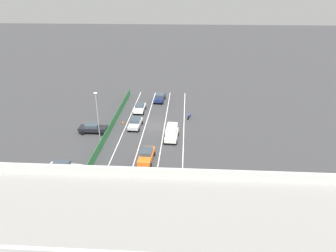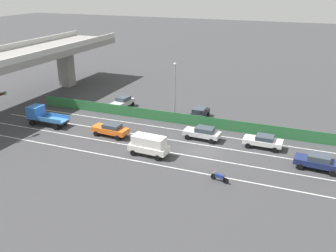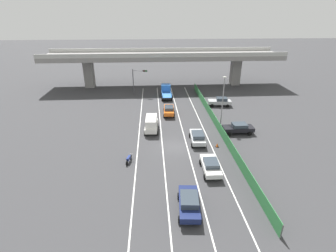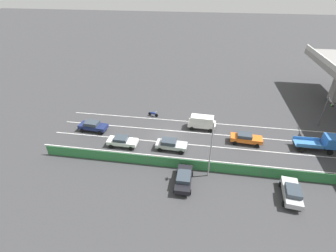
{
  "view_description": "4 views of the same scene",
  "coord_description": "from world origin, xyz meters",
  "px_view_note": "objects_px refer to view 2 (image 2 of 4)",
  "views": [
    {
      "loc": [
        -5.22,
        48.45,
        22.4
      ],
      "look_at": [
        -2.6,
        5.42,
        2.48
      ],
      "focal_mm": 32.78,
      "sensor_mm": 36.0,
      "label": 1
    },
    {
      "loc": [
        -37.28,
        -10.9,
        18.14
      ],
      "look_at": [
        1.24,
        4.68,
        1.93
      ],
      "focal_mm": 40.06,
      "sensor_mm": 36.0,
      "label": 2
    },
    {
      "loc": [
        -2.88,
        -30.25,
        16.84
      ],
      "look_at": [
        -0.77,
        2.42,
        2.01
      ],
      "focal_mm": 26.97,
      "sensor_mm": 36.0,
      "label": 3
    },
    {
      "loc": [
        31.65,
        5.01,
        21.79
      ],
      "look_at": [
        -0.91,
        -0.1,
        1.31
      ],
      "focal_mm": 26.2,
      "sensor_mm": 36.0,
      "label": 4
    }
  ],
  "objects_px": {
    "car_sedan_silver": "(203,132)",
    "flatbed_truck_blue": "(42,115)",
    "car_taxi_orange": "(111,129)",
    "motorcycle": "(220,177)",
    "traffic_cone": "(219,132)",
    "car_sedan_navy": "(318,161)",
    "car_van_white": "(149,144)",
    "car_sedan_white": "(263,141)",
    "parked_wagon_silver": "(122,102)",
    "street_lamp": "(175,87)",
    "parked_sedan_dark": "(199,113)"
  },
  "relations": [
    {
      "from": "car_taxi_orange",
      "to": "parked_wagon_silver",
      "type": "relative_size",
      "value": 1.04
    },
    {
      "from": "motorcycle",
      "to": "street_lamp",
      "type": "bearing_deg",
      "value": 35.62
    },
    {
      "from": "car_sedan_navy",
      "to": "parked_wagon_silver",
      "type": "xyz_separation_m",
      "value": [
        10.04,
        28.01,
        0.03
      ]
    },
    {
      "from": "parked_wagon_silver",
      "to": "flatbed_truck_blue",
      "type": "bearing_deg",
      "value": 146.52
    },
    {
      "from": "car_van_white",
      "to": "flatbed_truck_blue",
      "type": "height_order",
      "value": "flatbed_truck_blue"
    },
    {
      "from": "car_van_white",
      "to": "traffic_cone",
      "type": "bearing_deg",
      "value": -32.29
    },
    {
      "from": "car_taxi_orange",
      "to": "car_sedan_silver",
      "type": "relative_size",
      "value": 1.04
    },
    {
      "from": "car_sedan_navy",
      "to": "street_lamp",
      "type": "xyz_separation_m",
      "value": [
        7.79,
        18.68,
        3.92
      ]
    },
    {
      "from": "car_sedan_silver",
      "to": "motorcycle",
      "type": "distance_m",
      "value": 10.32
    },
    {
      "from": "parked_wagon_silver",
      "to": "motorcycle",
      "type": "bearing_deg",
      "value": -130.0
    },
    {
      "from": "car_sedan_navy",
      "to": "car_taxi_orange",
      "type": "xyz_separation_m",
      "value": [
        -0.23,
        24.11,
        -0.0
      ]
    },
    {
      "from": "motorcycle",
      "to": "car_sedan_silver",
      "type": "bearing_deg",
      "value": 26.24
    },
    {
      "from": "motorcycle",
      "to": "traffic_cone",
      "type": "xyz_separation_m",
      "value": [
        11.76,
        3.13,
        -0.19
      ]
    },
    {
      "from": "car_van_white",
      "to": "parked_wagon_silver",
      "type": "relative_size",
      "value": 1.0
    },
    {
      "from": "car_taxi_orange",
      "to": "car_van_white",
      "type": "bearing_deg",
      "value": -115.26
    },
    {
      "from": "car_sedan_white",
      "to": "traffic_cone",
      "type": "bearing_deg",
      "value": 68.9
    },
    {
      "from": "traffic_cone",
      "to": "car_sedan_white",
      "type": "bearing_deg",
      "value": -111.1
    },
    {
      "from": "car_taxi_orange",
      "to": "street_lamp",
      "type": "distance_m",
      "value": 10.45
    },
    {
      "from": "car_sedan_silver",
      "to": "flatbed_truck_blue",
      "type": "relative_size",
      "value": 0.82
    },
    {
      "from": "motorcycle",
      "to": "parked_wagon_silver",
      "type": "bearing_deg",
      "value": 50.0
    },
    {
      "from": "car_taxi_orange",
      "to": "motorcycle",
      "type": "xyz_separation_m",
      "value": [
        -5.97,
        -15.46,
        -0.44
      ]
    },
    {
      "from": "car_van_white",
      "to": "car_sedan_white",
      "type": "xyz_separation_m",
      "value": [
        6.71,
        -11.43,
        -0.41
      ]
    },
    {
      "from": "car_sedan_navy",
      "to": "motorcycle",
      "type": "xyz_separation_m",
      "value": [
        -6.2,
        8.65,
        -0.44
      ]
    },
    {
      "from": "car_sedan_silver",
      "to": "parked_wagon_silver",
      "type": "height_order",
      "value": "parked_wagon_silver"
    },
    {
      "from": "car_sedan_navy",
      "to": "street_lamp",
      "type": "relative_size",
      "value": 0.58
    },
    {
      "from": "car_van_white",
      "to": "car_sedan_white",
      "type": "distance_m",
      "value": 13.26
    },
    {
      "from": "car_sedan_white",
      "to": "motorcycle",
      "type": "xyz_separation_m",
      "value": [
        -9.53,
        2.66,
        -0.4
      ]
    },
    {
      "from": "car_taxi_orange",
      "to": "car_sedan_navy",
      "type": "bearing_deg",
      "value": -89.46
    },
    {
      "from": "car_sedan_silver",
      "to": "traffic_cone",
      "type": "bearing_deg",
      "value": -29.79
    },
    {
      "from": "car_sedan_white",
      "to": "street_lamp",
      "type": "bearing_deg",
      "value": 70.61
    },
    {
      "from": "car_sedan_navy",
      "to": "car_van_white",
      "type": "distance_m",
      "value": 17.76
    },
    {
      "from": "flatbed_truck_blue",
      "to": "car_sedan_white",
      "type": "bearing_deg",
      "value": -83.17
    },
    {
      "from": "car_taxi_orange",
      "to": "traffic_cone",
      "type": "relative_size",
      "value": 8.0
    },
    {
      "from": "car_sedan_navy",
      "to": "traffic_cone",
      "type": "bearing_deg",
      "value": 64.73
    },
    {
      "from": "traffic_cone",
      "to": "flatbed_truck_blue",
      "type": "bearing_deg",
      "value": 103.88
    },
    {
      "from": "car_sedan_silver",
      "to": "flatbed_truck_blue",
      "type": "xyz_separation_m",
      "value": [
        -3.16,
        21.52,
        0.38
      ]
    },
    {
      "from": "car_taxi_orange",
      "to": "flatbed_truck_blue",
      "type": "bearing_deg",
      "value": 89.37
    },
    {
      "from": "car_sedan_silver",
      "to": "car_sedan_navy",
      "type": "bearing_deg",
      "value": -103.01
    },
    {
      "from": "parked_wagon_silver",
      "to": "traffic_cone",
      "type": "xyz_separation_m",
      "value": [
        -4.48,
        -16.24,
        -0.66
      ]
    },
    {
      "from": "car_taxi_orange",
      "to": "motorcycle",
      "type": "height_order",
      "value": "car_taxi_orange"
    },
    {
      "from": "car_van_white",
      "to": "motorcycle",
      "type": "height_order",
      "value": "car_van_white"
    },
    {
      "from": "parked_sedan_dark",
      "to": "street_lamp",
      "type": "relative_size",
      "value": 0.57
    },
    {
      "from": "car_van_white",
      "to": "car_sedan_silver",
      "type": "xyz_separation_m",
      "value": [
        6.43,
        -4.22,
        -0.37
      ]
    },
    {
      "from": "car_sedan_navy",
      "to": "parked_wagon_silver",
      "type": "height_order",
      "value": "parked_wagon_silver"
    },
    {
      "from": "car_sedan_white",
      "to": "parked_wagon_silver",
      "type": "xyz_separation_m",
      "value": [
        6.71,
        22.02,
        0.07
      ]
    },
    {
      "from": "flatbed_truck_blue",
      "to": "traffic_cone",
      "type": "xyz_separation_m",
      "value": [
        5.67,
        -22.95,
        -0.99
      ]
    },
    {
      "from": "car_van_white",
      "to": "flatbed_truck_blue",
      "type": "xyz_separation_m",
      "value": [
        3.27,
        17.3,
        0.0
      ]
    },
    {
      "from": "street_lamp",
      "to": "parked_sedan_dark",
      "type": "bearing_deg",
      "value": -56.3
    },
    {
      "from": "car_sedan_navy",
      "to": "car_sedan_silver",
      "type": "height_order",
      "value": "car_sedan_navy"
    },
    {
      "from": "car_sedan_silver",
      "to": "parked_sedan_dark",
      "type": "distance_m",
      "value": 7.15
    }
  ]
}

